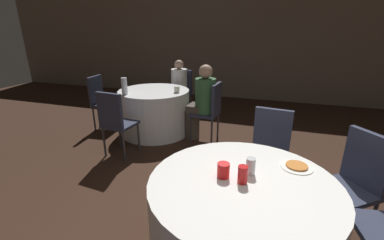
{
  "coord_description": "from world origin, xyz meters",
  "views": [
    {
      "loc": [
        -0.03,
        -1.46,
        1.71
      ],
      "look_at": [
        -0.78,
        0.85,
        0.85
      ],
      "focal_mm": 24.0,
      "sensor_mm": 36.0,
      "label": 1
    }
  ],
  "objects_px": {
    "chair_far_east": "(211,107)",
    "soda_can_red": "(243,175)",
    "bottle_far": "(124,86)",
    "person_white_shirt": "(178,90)",
    "chair_near_northeast": "(355,177)",
    "chair_far_west": "(101,98)",
    "table_far": "(155,112)",
    "chair_far_north": "(182,89)",
    "table_near": "(240,227)",
    "person_green_jacket": "(201,103)",
    "pizza_plate_near": "(297,166)",
    "chair_near_north": "(269,146)",
    "chair_far_south": "(115,119)",
    "soda_can_silver": "(251,166)"
  },
  "relations": [
    {
      "from": "chair_far_east",
      "to": "soda_can_red",
      "type": "height_order",
      "value": "chair_far_east"
    },
    {
      "from": "table_far",
      "to": "chair_near_northeast",
      "type": "height_order",
      "value": "chair_near_northeast"
    },
    {
      "from": "chair_far_west",
      "to": "chair_far_east",
      "type": "relative_size",
      "value": 1.0
    },
    {
      "from": "chair_near_northeast",
      "to": "chair_far_west",
      "type": "relative_size",
      "value": 1.0
    },
    {
      "from": "chair_far_west",
      "to": "soda_can_silver",
      "type": "height_order",
      "value": "chair_far_west"
    },
    {
      "from": "chair_near_north",
      "to": "person_white_shirt",
      "type": "bearing_deg",
      "value": -40.93
    },
    {
      "from": "chair_far_north",
      "to": "person_green_jacket",
      "type": "relative_size",
      "value": 0.77
    },
    {
      "from": "chair_far_east",
      "to": "chair_near_northeast",
      "type": "bearing_deg",
      "value": -130.65
    },
    {
      "from": "chair_far_north",
      "to": "chair_far_east",
      "type": "distance_m",
      "value": 1.38
    },
    {
      "from": "chair_far_east",
      "to": "person_white_shirt",
      "type": "bearing_deg",
      "value": 48.9
    },
    {
      "from": "chair_near_north",
      "to": "chair_far_north",
      "type": "height_order",
      "value": "same"
    },
    {
      "from": "chair_far_north",
      "to": "chair_far_west",
      "type": "distance_m",
      "value": 1.57
    },
    {
      "from": "person_green_jacket",
      "to": "soda_can_silver",
      "type": "relative_size",
      "value": 9.95
    },
    {
      "from": "table_far",
      "to": "bottle_far",
      "type": "height_order",
      "value": "bottle_far"
    },
    {
      "from": "table_far",
      "to": "chair_near_north",
      "type": "xyz_separation_m",
      "value": [
        1.93,
        -1.24,
        0.19
      ]
    },
    {
      "from": "bottle_far",
      "to": "chair_far_north",
      "type": "bearing_deg",
      "value": 72.7
    },
    {
      "from": "person_white_shirt",
      "to": "pizza_plate_near",
      "type": "relative_size",
      "value": 4.9
    },
    {
      "from": "table_near",
      "to": "chair_near_northeast",
      "type": "bearing_deg",
      "value": 37.55
    },
    {
      "from": "person_green_jacket",
      "to": "chair_far_west",
      "type": "bearing_deg",
      "value": 94.81
    },
    {
      "from": "person_green_jacket",
      "to": "soda_can_silver",
      "type": "bearing_deg",
      "value": -151.68
    },
    {
      "from": "chair_far_west",
      "to": "chair_far_north",
      "type": "bearing_deg",
      "value": 128.85
    },
    {
      "from": "chair_near_north",
      "to": "chair_far_east",
      "type": "height_order",
      "value": "same"
    },
    {
      "from": "table_near",
      "to": "chair_near_north",
      "type": "distance_m",
      "value": 1.07
    },
    {
      "from": "chair_far_north",
      "to": "chair_near_north",
      "type": "bearing_deg",
      "value": 135.94
    },
    {
      "from": "chair_near_northeast",
      "to": "chair_far_west",
      "type": "height_order",
      "value": "same"
    },
    {
      "from": "soda_can_red",
      "to": "person_green_jacket",
      "type": "bearing_deg",
      "value": 112.63
    },
    {
      "from": "person_white_shirt",
      "to": "chair_near_north",
      "type": "bearing_deg",
      "value": 138.5
    },
    {
      "from": "table_far",
      "to": "chair_near_north",
      "type": "height_order",
      "value": "chair_near_north"
    },
    {
      "from": "chair_near_northeast",
      "to": "person_white_shirt",
      "type": "distance_m",
      "value": 3.53
    },
    {
      "from": "soda_can_red",
      "to": "soda_can_silver",
      "type": "relative_size",
      "value": 1.0
    },
    {
      "from": "chair_far_west",
      "to": "table_near",
      "type": "bearing_deg",
      "value": 46.58
    },
    {
      "from": "chair_near_northeast",
      "to": "soda_can_red",
      "type": "relative_size",
      "value": 7.71
    },
    {
      "from": "chair_near_northeast",
      "to": "person_white_shirt",
      "type": "bearing_deg",
      "value": 8.01
    },
    {
      "from": "chair_near_northeast",
      "to": "pizza_plate_near",
      "type": "relative_size",
      "value": 4.0
    },
    {
      "from": "chair_far_west",
      "to": "chair_far_east",
      "type": "bearing_deg",
      "value": 85.58
    },
    {
      "from": "soda_can_red",
      "to": "person_white_shirt",
      "type": "bearing_deg",
      "value": 118.13
    },
    {
      "from": "person_white_shirt",
      "to": "chair_far_north",
      "type": "bearing_deg",
      "value": -90.0
    },
    {
      "from": "chair_far_south",
      "to": "person_green_jacket",
      "type": "height_order",
      "value": "person_green_jacket"
    },
    {
      "from": "chair_far_east",
      "to": "pizza_plate_near",
      "type": "relative_size",
      "value": 4.0
    },
    {
      "from": "chair_far_east",
      "to": "person_white_shirt",
      "type": "relative_size",
      "value": 0.82
    },
    {
      "from": "chair_far_west",
      "to": "soda_can_red",
      "type": "distance_m",
      "value": 3.56
    },
    {
      "from": "chair_far_east",
      "to": "person_green_jacket",
      "type": "bearing_deg",
      "value": 90.0
    },
    {
      "from": "soda_can_red",
      "to": "chair_far_north",
      "type": "bearing_deg",
      "value": 116.59
    },
    {
      "from": "chair_far_south",
      "to": "chair_far_east",
      "type": "bearing_deg",
      "value": 45.99
    },
    {
      "from": "bottle_far",
      "to": "person_white_shirt",
      "type": "bearing_deg",
      "value": 71.35
    },
    {
      "from": "chair_far_south",
      "to": "chair_far_west",
      "type": "height_order",
      "value": "same"
    },
    {
      "from": "table_far",
      "to": "chair_far_north",
      "type": "height_order",
      "value": "chair_far_north"
    },
    {
      "from": "chair_near_northeast",
      "to": "chair_far_north",
      "type": "xyz_separation_m",
      "value": [
        -2.5,
        2.64,
        0.0
      ]
    },
    {
      "from": "person_white_shirt",
      "to": "person_green_jacket",
      "type": "distance_m",
      "value": 1.15
    },
    {
      "from": "chair_near_north",
      "to": "soda_can_silver",
      "type": "height_order",
      "value": "chair_near_north"
    }
  ]
}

